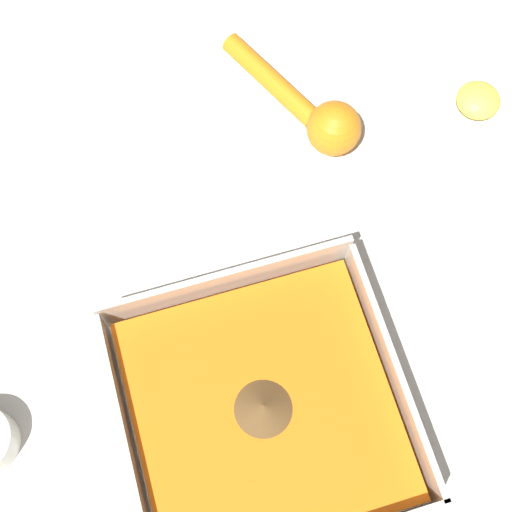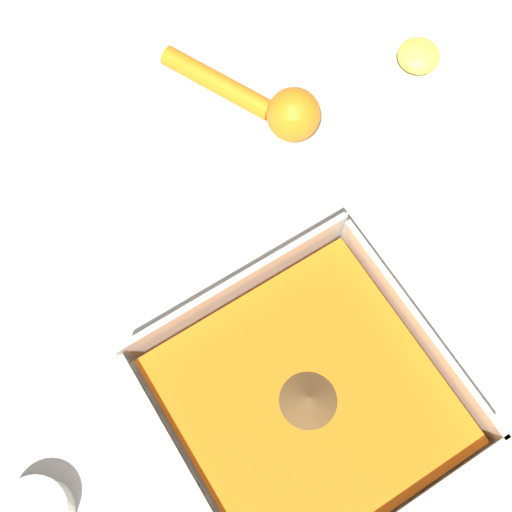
# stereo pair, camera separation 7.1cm
# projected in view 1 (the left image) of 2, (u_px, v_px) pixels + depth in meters

# --- Properties ---
(ground_plane) EXTENTS (4.00, 4.00, 0.00)m
(ground_plane) POSITION_uv_depth(u_px,v_px,m) (245.00, 421.00, 0.68)
(ground_plane) COLOR beige
(square_dish) EXTENTS (0.26, 0.26, 0.06)m
(square_dish) POSITION_uv_depth(u_px,v_px,m) (262.00, 408.00, 0.67)
(square_dish) COLOR silver
(square_dish) RESTS_ON ground_plane
(lemon_squeezer) EXTENTS (0.11, 0.19, 0.06)m
(lemon_squeezer) POSITION_uv_depth(u_px,v_px,m) (316.00, 115.00, 0.78)
(lemon_squeezer) COLOR orange
(lemon_squeezer) RESTS_ON ground_plane
(lemon_half) EXTENTS (0.05, 0.05, 0.03)m
(lemon_half) POSITION_uv_depth(u_px,v_px,m) (478.00, 100.00, 0.80)
(lemon_half) COLOR #EFDB4C
(lemon_half) RESTS_ON ground_plane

